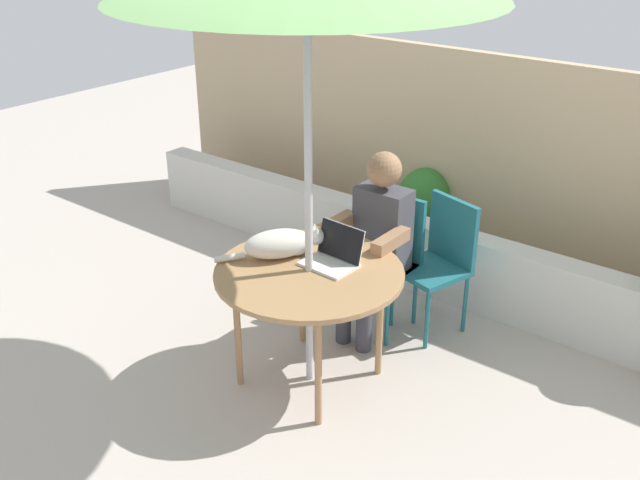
% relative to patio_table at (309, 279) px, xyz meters
% --- Properties ---
extents(ground_plane, '(14.00, 14.00, 0.00)m').
position_rel_patio_table_xyz_m(ground_plane, '(0.00, 0.00, -0.68)').
color(ground_plane, '#ADA399').
extents(fence_back, '(5.98, 0.08, 1.63)m').
position_rel_patio_table_xyz_m(fence_back, '(0.00, 2.03, 0.13)').
color(fence_back, tan).
rests_on(fence_back, ground).
extents(planter_wall_low, '(5.39, 0.20, 0.53)m').
position_rel_patio_table_xyz_m(planter_wall_low, '(0.00, 1.39, -0.42)').
color(planter_wall_low, beige).
rests_on(planter_wall_low, ground).
extents(patio_table, '(1.08, 1.08, 0.74)m').
position_rel_patio_table_xyz_m(patio_table, '(0.00, 0.00, 0.00)').
color(patio_table, '#9E754C').
rests_on(patio_table, ground).
extents(chair_occupied, '(0.40, 0.40, 0.90)m').
position_rel_patio_table_xyz_m(chair_occupied, '(0.00, 0.84, -0.15)').
color(chair_occupied, '#1E606B').
rests_on(chair_occupied, ground).
extents(chair_empty, '(0.50, 0.50, 0.90)m').
position_rel_patio_table_xyz_m(chair_empty, '(0.30, 1.00, -0.15)').
color(chair_empty, '#1E606B').
rests_on(chair_empty, ground).
extents(person_seated, '(0.48, 0.48, 1.24)m').
position_rel_patio_table_xyz_m(person_seated, '(0.00, 0.68, 0.02)').
color(person_seated, '#3F3F47').
rests_on(person_seated, ground).
extents(laptop, '(0.31, 0.27, 0.21)m').
position_rel_patio_table_xyz_m(laptop, '(0.06, 0.16, 0.12)').
color(laptop, silver).
rests_on(laptop, patio_table).
extents(cat, '(0.44, 0.54, 0.17)m').
position_rel_patio_table_xyz_m(cat, '(-0.23, 0.04, 0.14)').
color(cat, silver).
rests_on(cat, patio_table).
extents(potted_plant_near_fence, '(0.43, 0.43, 0.71)m').
position_rel_patio_table_xyz_m(potted_plant_near_fence, '(-0.37, 1.92, -0.30)').
color(potted_plant_near_fence, '#9E5138').
rests_on(potted_plant_near_fence, ground).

